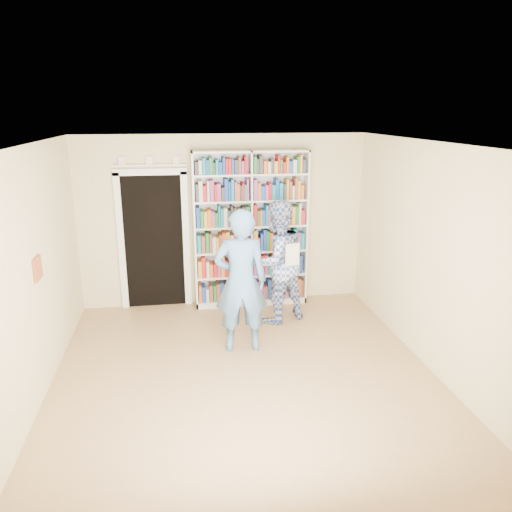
{
  "coord_description": "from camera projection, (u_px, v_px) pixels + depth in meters",
  "views": [
    {
      "loc": [
        -0.7,
        -5.23,
        3.04
      ],
      "look_at": [
        0.27,
        0.9,
        1.22
      ],
      "focal_mm": 35.0,
      "sensor_mm": 36.0,
      "label": 1
    }
  ],
  "objects": [
    {
      "name": "floor",
      "position": [
        246.0,
        377.0,
        5.91
      ],
      "size": [
        5.0,
        5.0,
        0.0
      ],
      "primitive_type": "plane",
      "color": "#A4794F",
      "rests_on": "ground"
    },
    {
      "name": "man_plaid",
      "position": [
        277.0,
        262.0,
        7.28
      ],
      "size": [
        1.09,
        0.98,
        1.82
      ],
      "primitive_type": "imported",
      "rotation": [
        0.0,
        0.0,
        3.55
      ],
      "color": "#344E9F",
      "rests_on": "floor"
    },
    {
      "name": "wall_left",
      "position": [
        31.0,
        279.0,
        5.2
      ],
      "size": [
        0.0,
        5.0,
        5.0
      ],
      "primitive_type": "plane",
      "rotation": [
        1.57,
        0.0,
        1.57
      ],
      "color": "beige",
      "rests_on": "floor"
    },
    {
      "name": "ceiling",
      "position": [
        244.0,
        144.0,
        5.15
      ],
      "size": [
        5.0,
        5.0,
        0.0
      ],
      "primitive_type": "plane",
      "rotation": [
        3.14,
        0.0,
        0.0
      ],
      "color": "white",
      "rests_on": "wall_back"
    },
    {
      "name": "doorway",
      "position": [
        154.0,
        234.0,
        7.77
      ],
      "size": [
        1.1,
        0.08,
        2.43
      ],
      "color": "black",
      "rests_on": "floor"
    },
    {
      "name": "wall_back",
      "position": [
        224.0,
        221.0,
        7.9
      ],
      "size": [
        4.5,
        0.0,
        4.5
      ],
      "primitive_type": "plane",
      "rotation": [
        1.57,
        0.0,
        0.0
      ],
      "color": "beige",
      "rests_on": "floor"
    },
    {
      "name": "man_blue",
      "position": [
        241.0,
        281.0,
        6.35
      ],
      "size": [
        0.7,
        0.47,
        1.88
      ],
      "primitive_type": "imported",
      "rotation": [
        0.0,
        0.0,
        3.11
      ],
      "color": "#4E7CAF",
      "rests_on": "floor"
    },
    {
      "name": "wall_right",
      "position": [
        434.0,
        259.0,
        5.87
      ],
      "size": [
        0.0,
        5.0,
        5.0
      ],
      "primitive_type": "plane",
      "rotation": [
        1.57,
        0.0,
        -1.57
      ],
      "color": "beige",
      "rests_on": "floor"
    },
    {
      "name": "bookshelf",
      "position": [
        251.0,
        229.0,
        7.85
      ],
      "size": [
        1.79,
        0.34,
        2.46
      ],
      "rotation": [
        0.0,
        0.0,
        0.27
      ],
      "color": "white",
      "rests_on": "floor"
    },
    {
      "name": "wall_art",
      "position": [
        38.0,
        268.0,
        5.37
      ],
      "size": [
        0.03,
        0.25,
        0.25
      ],
      "primitive_type": "cube",
      "color": "brown",
      "rests_on": "wall_left"
    },
    {
      "name": "paper_sheet",
      "position": [
        292.0,
        255.0,
        7.0
      ],
      "size": [
        0.22,
        0.09,
        0.32
      ],
      "primitive_type": "cube",
      "rotation": [
        0.0,
        0.0,
        0.34
      ],
      "color": "white",
      "rests_on": "man_plaid"
    }
  ]
}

